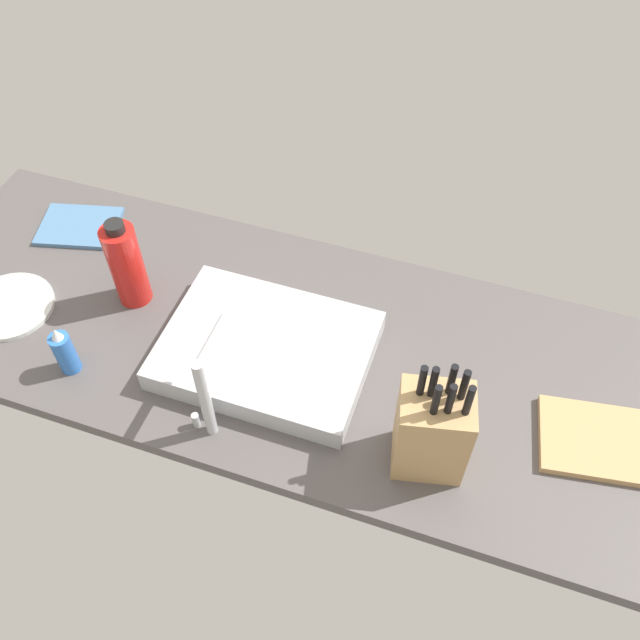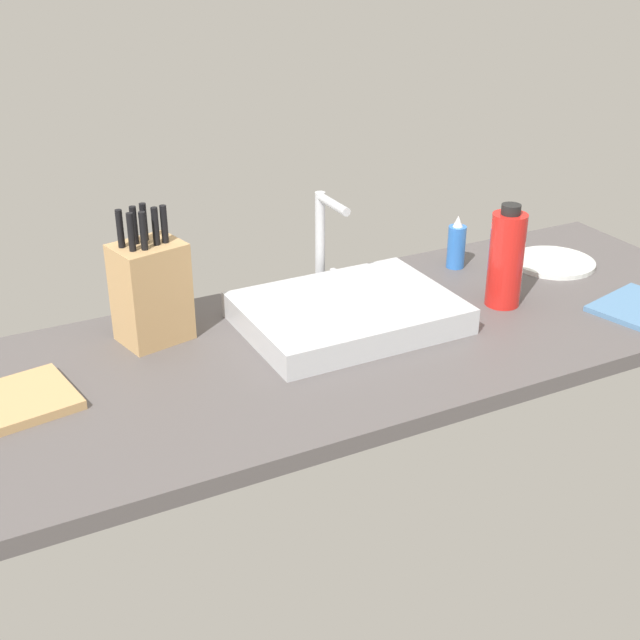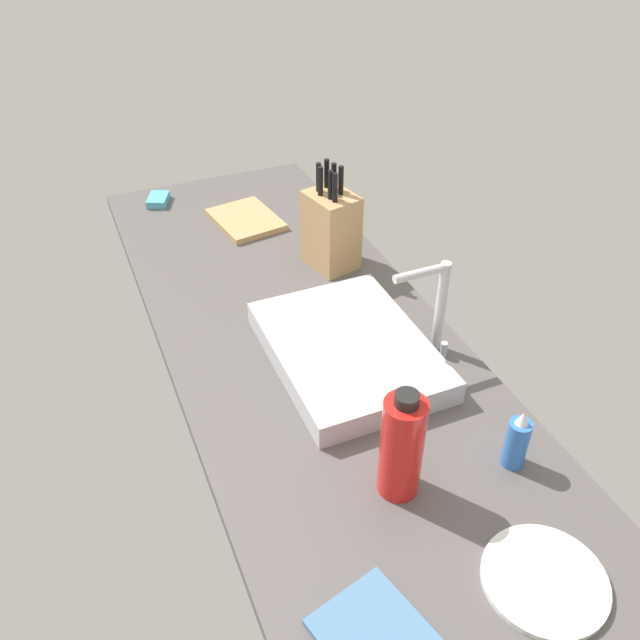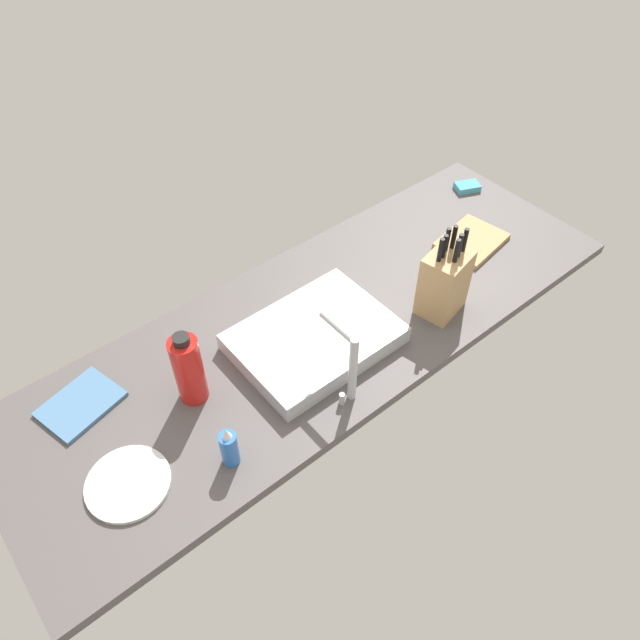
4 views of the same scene
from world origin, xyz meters
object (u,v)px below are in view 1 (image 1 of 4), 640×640
cutting_board (596,441)px  soap_bottle (65,352)px  faucet (206,386)px  water_bottle (126,264)px  dinner_plate (10,306)px  knife_block (432,431)px  dish_towel (79,226)px  sink_basin (267,350)px

cutting_board → soap_bottle: bearing=9.3°
faucet → soap_bottle: size_ratio=1.74×
water_bottle → dinner_plate: water_bottle is taller
faucet → water_bottle: size_ratio=0.99×
faucet → cutting_board: 80.10cm
faucet → dinner_plate: faucet is taller
faucet → soap_bottle: faucet is taller
knife_block → cutting_board: knife_block is taller
faucet → dish_towel: faucet is taller
dinner_plate → soap_bottle: bearing=156.0°
dish_towel → faucet: bearing=143.8°
sink_basin → water_bottle: (36.90, -6.79, 8.36)cm
cutting_board → water_bottle: bearing=-2.7°
knife_block → cutting_board: bearing=-167.9°
soap_bottle → dish_towel: bearing=-60.9°
dinner_plate → dish_towel: (-1.04, -29.60, 0.00)cm
sink_basin → dinner_plate: (63.69, 6.28, -2.29)cm
water_bottle → dish_towel: bearing=-32.7°
cutting_board → dinner_plate: size_ratio=1.09×
soap_bottle → water_bottle: 24.27cm
dinner_plate → knife_block: bearing=176.3°
sink_basin → soap_bottle: 43.78cm
knife_block → water_bottle: knife_block is taller
soap_bottle → cutting_board: bearing=-170.7°
soap_bottle → dinner_plate: (23.30, -10.36, -5.33)cm
soap_bottle → water_bottle: water_bottle is taller
cutting_board → dish_towel: size_ratio=1.12×
knife_block → dinner_plate: knife_block is taller
knife_block → dinner_plate: size_ratio=1.40×
soap_bottle → dinner_plate: 26.05cm
water_bottle → dish_towel: (25.74, -16.53, -10.65)cm
sink_basin → cutting_board: bearing=-178.6°
knife_block → dinner_plate: bearing=-16.2°
sink_basin → soap_bottle: size_ratio=3.33×
sink_basin → soap_bottle: bearing=22.4°
water_bottle → dish_towel: size_ratio=1.19×
water_bottle → dish_towel: water_bottle is taller
water_bottle → faucet: bearing=141.3°
soap_bottle → water_bottle: size_ratio=0.57×
knife_block → soap_bottle: knife_block is taller
knife_block → water_bottle: (76.60, -19.78, 0.08)cm
knife_block → cutting_board: 36.91cm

